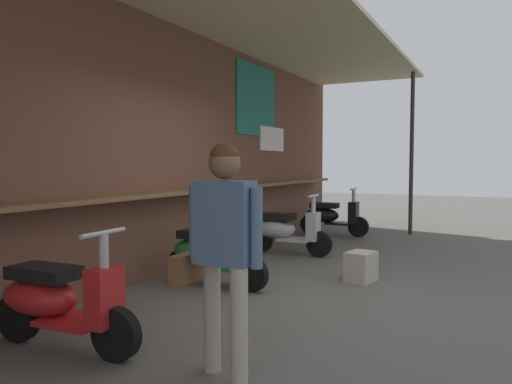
% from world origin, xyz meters
% --- Properties ---
extents(ground_plane, '(35.89, 35.89, 0.00)m').
position_xyz_m(ground_plane, '(0.00, 0.00, 0.00)').
color(ground_plane, '#56544F').
extents(market_stall_facade, '(12.82, 2.60, 3.54)m').
position_xyz_m(market_stall_facade, '(0.00, 1.84, 1.97)').
color(market_stall_facade, brown).
rests_on(market_stall_facade, ground_plane).
extents(scooter_red, '(0.48, 1.40, 0.97)m').
position_xyz_m(scooter_red, '(-2.24, 1.08, 0.39)').
color(scooter_red, red).
rests_on(scooter_red, ground_plane).
extents(scooter_green, '(0.49, 1.40, 0.97)m').
position_xyz_m(scooter_green, '(0.01, 1.08, 0.39)').
color(scooter_green, '#237533').
rests_on(scooter_green, ground_plane).
extents(scooter_silver, '(0.46, 1.40, 0.97)m').
position_xyz_m(scooter_silver, '(2.24, 1.08, 0.39)').
color(scooter_silver, '#B2B5BA').
rests_on(scooter_silver, ground_plane).
extents(scooter_black, '(0.46, 1.40, 0.97)m').
position_xyz_m(scooter_black, '(4.53, 1.08, 0.39)').
color(scooter_black, black).
rests_on(scooter_black, ground_plane).
extents(shopper_with_handbag, '(0.29, 0.64, 1.60)m').
position_xyz_m(shopper_with_handbag, '(-2.10, -0.35, 0.96)').
color(shopper_with_handbag, '#ADA393').
rests_on(shopper_with_handbag, ground_plane).
extents(merchandise_crate, '(0.43, 0.37, 0.37)m').
position_xyz_m(merchandise_crate, '(1.01, -0.48, 0.18)').
color(merchandise_crate, '#B2A899').
rests_on(merchandise_crate, ground_plane).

